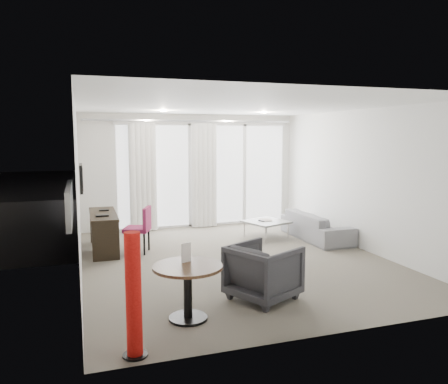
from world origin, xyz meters
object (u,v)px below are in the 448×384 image
object	(u,v)px
desk	(104,232)
round_table	(188,292)
rattan_chair_b	(248,197)
red_lamp	(134,295)
tub_armchair	(263,272)
coffee_table	(266,229)
sofa	(316,226)
rattan_chair_a	(222,200)
desk_chair	(137,230)

from	to	relation	value
desk	round_table	bearing A→B (deg)	-77.73
desk	rattan_chair_b	world-z (taller)	rattan_chair_b
desk	red_lamp	xyz separation A→B (m)	(0.07, -4.14, 0.26)
round_table	desk	bearing A→B (deg)	102.27
tub_armchair	rattan_chair_b	distance (m)	6.44
coffee_table	rattan_chair_b	world-z (taller)	rattan_chair_b
coffee_table	tub_armchair	bearing A→B (deg)	-114.35
rattan_chair_b	sofa	bearing A→B (deg)	-79.26
desk	rattan_chair_a	distance (m)	4.41
red_lamp	rattan_chair_b	bearing A→B (deg)	60.92
tub_armchair	desk	bearing A→B (deg)	3.12
round_table	coffee_table	xyz separation A→B (m)	(2.52, 3.50, -0.15)
desk	round_table	world-z (taller)	desk
desk	sofa	bearing A→B (deg)	-5.41
desk	red_lamp	distance (m)	4.15
round_table	rattan_chair_b	xyz separation A→B (m)	(3.24, 6.39, 0.12)
rattan_chair_a	tub_armchair	bearing A→B (deg)	-105.53
coffee_table	rattan_chair_a	xyz separation A→B (m)	(-0.00, 2.93, 0.22)
red_lamp	coffee_table	world-z (taller)	red_lamp
tub_armchair	rattan_chair_b	size ratio (longest dim) A/B	0.91
rattan_chair_a	rattan_chair_b	world-z (taller)	rattan_chair_b
coffee_table	rattan_chair_a	distance (m)	2.94
rattan_chair_b	desk	bearing A→B (deg)	-136.85
red_lamp	round_table	bearing A→B (deg)	44.34
desk_chair	rattan_chair_a	size ratio (longest dim) A/B	1.07
desk	round_table	size ratio (longest dim) A/B	1.86
desk	sofa	distance (m)	4.23
desk_chair	round_table	distance (m)	3.15
tub_armchair	sofa	size ratio (longest dim) A/B	0.43
desk_chair	desk	bearing A→B (deg)	172.11
desk_chair	round_table	bearing A→B (deg)	-64.73
sofa	rattan_chair_a	bearing A→B (deg)	15.63
coffee_table	desk_chair	bearing A→B (deg)	-172.56
sofa	coffee_table	bearing A→B (deg)	65.43
sofa	red_lamp	bearing A→B (deg)	132.07
coffee_table	rattan_chair_a	world-z (taller)	rattan_chair_a
desk_chair	sofa	distance (m)	3.65
desk	desk_chair	xyz separation A→B (m)	(0.57, -0.32, 0.07)
red_lamp	sofa	distance (m)	5.59
desk_chair	rattan_chair_a	bearing A→B (deg)	72.44
desk	red_lamp	world-z (taller)	red_lamp
round_table	rattan_chair_a	distance (m)	6.91
tub_armchair	rattan_chair_a	bearing A→B (deg)	-40.31
rattan_chair_a	desk_chair	bearing A→B (deg)	-131.75
coffee_table	rattan_chair_a	bearing A→B (deg)	90.08
tub_armchair	round_table	bearing A→B (deg)	79.30
red_lamp	sofa	bearing A→B (deg)	42.07
round_table	tub_armchair	distance (m)	1.13
round_table	rattan_chair_a	world-z (taller)	rattan_chair_a
desk	desk_chair	bearing A→B (deg)	-29.75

